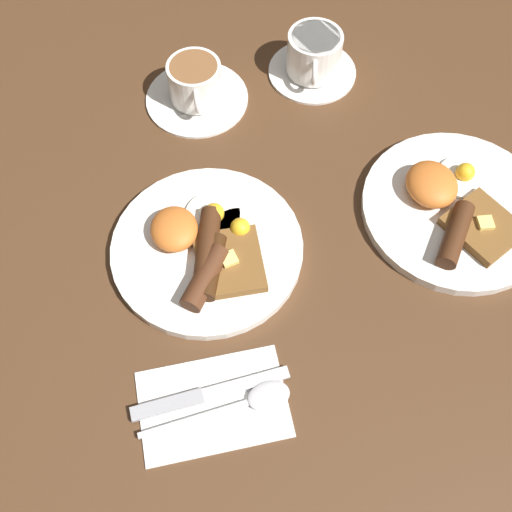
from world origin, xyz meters
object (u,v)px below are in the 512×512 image
at_px(teacup_far, 314,58).
at_px(knife, 202,396).
at_px(breakfast_plate_far, 455,207).
at_px(spoon, 254,400).
at_px(teacup_near, 196,87).
at_px(breakfast_plate_near, 207,248).

bearing_deg(teacup_far, knife, -29.14).
bearing_deg(breakfast_plate_far, spoon, -58.86).
distance_m(breakfast_plate_far, knife, 0.43).
bearing_deg(spoon, teacup_near, 83.46).
bearing_deg(teacup_far, breakfast_plate_near, -37.85).
bearing_deg(breakfast_plate_near, teacup_far, 142.15).
distance_m(teacup_near, knife, 0.48).
xyz_separation_m(teacup_near, knife, (0.47, -0.08, -0.02)).
height_order(teacup_far, spoon, teacup_far).
distance_m(teacup_far, spoon, 0.55).
relative_size(breakfast_plate_far, knife, 1.36).
height_order(teacup_near, teacup_far, teacup_far).
relative_size(breakfast_plate_near, breakfast_plate_far, 0.98).
relative_size(teacup_near, spoon, 0.87).
xyz_separation_m(breakfast_plate_far, teacup_far, (-0.30, -0.12, 0.02)).
xyz_separation_m(teacup_near, spoon, (0.49, -0.02, -0.02)).
relative_size(teacup_far, knife, 0.73).
relative_size(breakfast_plate_far, spoon, 1.43).
xyz_separation_m(breakfast_plate_far, knife, (0.18, -0.39, -0.01)).
xyz_separation_m(teacup_far, spoon, (0.50, -0.21, -0.02)).
height_order(breakfast_plate_near, teacup_far, teacup_far).
relative_size(breakfast_plate_near, knife, 1.34).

